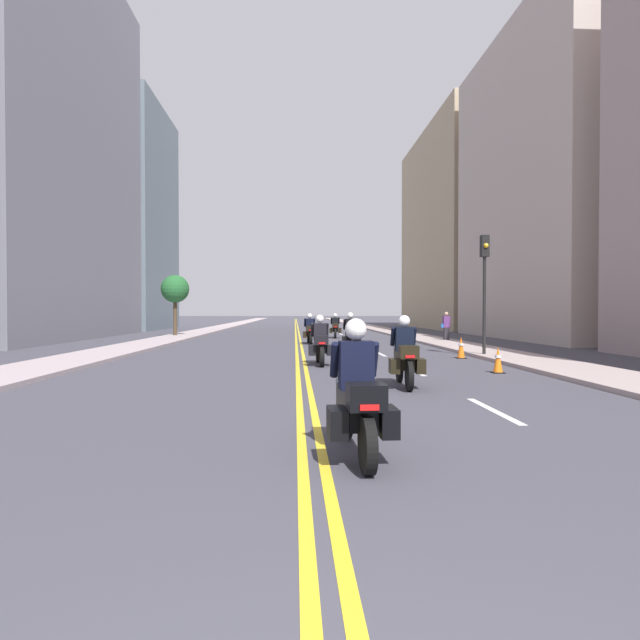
{
  "coord_description": "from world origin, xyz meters",
  "views": [
    {
      "loc": [
        -0.21,
        -0.9,
        1.71
      ],
      "look_at": [
        1.08,
        25.86,
        1.26
      ],
      "focal_mm": 29.63,
      "sensor_mm": 36.0,
      "label": 1
    }
  ],
  "objects_px": {
    "motorcycle_4": "(310,332)",
    "motorcycle_5": "(335,328)",
    "motorcycle_0": "(357,401)",
    "traffic_light_near": "(485,273)",
    "motorcycle_3": "(351,336)",
    "street_tree_0": "(175,290)",
    "pedestrian_0": "(446,326)",
    "motorcycle_1": "(405,357)",
    "traffic_cone_0": "(461,347)",
    "traffic_cone_1": "(498,360)",
    "motorcycle_2": "(320,345)"
  },
  "relations": [
    {
      "from": "motorcycle_0",
      "to": "traffic_light_near",
      "type": "bearing_deg",
      "value": 61.92
    },
    {
      "from": "motorcycle_4",
      "to": "street_tree_0",
      "type": "xyz_separation_m",
      "value": [
        -8.69,
        7.78,
        2.49
      ]
    },
    {
      "from": "motorcycle_1",
      "to": "motorcycle_3",
      "type": "height_order",
      "value": "motorcycle_3"
    },
    {
      "from": "motorcycle_2",
      "to": "traffic_light_near",
      "type": "distance_m",
      "value": 7.16
    },
    {
      "from": "traffic_cone_0",
      "to": "pedestrian_0",
      "type": "distance_m",
      "value": 10.29
    },
    {
      "from": "motorcycle_0",
      "to": "motorcycle_4",
      "type": "relative_size",
      "value": 1.01
    },
    {
      "from": "traffic_cone_0",
      "to": "traffic_cone_1",
      "type": "height_order",
      "value": "traffic_cone_0"
    },
    {
      "from": "street_tree_0",
      "to": "motorcycle_0",
      "type": "bearing_deg",
      "value": -73.49
    },
    {
      "from": "motorcycle_5",
      "to": "pedestrian_0",
      "type": "relative_size",
      "value": 1.26
    },
    {
      "from": "motorcycle_0",
      "to": "motorcycle_5",
      "type": "xyz_separation_m",
      "value": [
        1.85,
        27.27,
        -0.01
      ]
    },
    {
      "from": "motorcycle_5",
      "to": "street_tree_0",
      "type": "xyz_separation_m",
      "value": [
        -10.48,
        1.85,
        2.49
      ]
    },
    {
      "from": "traffic_cone_1",
      "to": "motorcycle_0",
      "type": "bearing_deg",
      "value": -120.98
    },
    {
      "from": "pedestrian_0",
      "to": "motorcycle_4",
      "type": "bearing_deg",
      "value": 2.54
    },
    {
      "from": "motorcycle_5",
      "to": "pedestrian_0",
      "type": "distance_m",
      "value": 7.44
    },
    {
      "from": "motorcycle_3",
      "to": "street_tree_0",
      "type": "height_order",
      "value": "street_tree_0"
    },
    {
      "from": "motorcycle_4",
      "to": "traffic_cone_0",
      "type": "height_order",
      "value": "motorcycle_4"
    },
    {
      "from": "traffic_light_near",
      "to": "motorcycle_1",
      "type": "bearing_deg",
      "value": -121.26
    },
    {
      "from": "traffic_light_near",
      "to": "street_tree_0",
      "type": "height_order",
      "value": "traffic_light_near"
    },
    {
      "from": "pedestrian_0",
      "to": "motorcycle_5",
      "type": "bearing_deg",
      "value": -45.77
    },
    {
      "from": "street_tree_0",
      "to": "motorcycle_1",
      "type": "bearing_deg",
      "value": -66.23
    },
    {
      "from": "traffic_light_near",
      "to": "traffic_cone_1",
      "type": "bearing_deg",
      "value": -106.01
    },
    {
      "from": "motorcycle_5",
      "to": "motorcycle_0",
      "type": "bearing_deg",
      "value": -90.62
    },
    {
      "from": "motorcycle_0",
      "to": "traffic_light_near",
      "type": "xyz_separation_m",
      "value": [
        6.29,
        13.08,
        2.48
      ]
    },
    {
      "from": "street_tree_0",
      "to": "traffic_light_near",
      "type": "bearing_deg",
      "value": -47.08
    },
    {
      "from": "motorcycle_0",
      "to": "pedestrian_0",
      "type": "distance_m",
      "value": 23.87
    },
    {
      "from": "pedestrian_0",
      "to": "street_tree_0",
      "type": "bearing_deg",
      "value": -28.77
    },
    {
      "from": "pedestrian_0",
      "to": "motorcycle_1",
      "type": "bearing_deg",
      "value": 63.96
    },
    {
      "from": "motorcycle_4",
      "to": "motorcycle_5",
      "type": "bearing_deg",
      "value": 70.8
    },
    {
      "from": "motorcycle_0",
      "to": "motorcycle_1",
      "type": "xyz_separation_m",
      "value": [
        1.74,
        5.57,
        0.02
      ]
    },
    {
      "from": "motorcycle_2",
      "to": "traffic_light_near",
      "type": "relative_size",
      "value": 0.48
    },
    {
      "from": "traffic_light_near",
      "to": "motorcycle_5",
      "type": "bearing_deg",
      "value": 107.4
    },
    {
      "from": "motorcycle_4",
      "to": "street_tree_0",
      "type": "bearing_deg",
      "value": 135.75
    },
    {
      "from": "traffic_cone_1",
      "to": "pedestrian_0",
      "type": "bearing_deg",
      "value": 79.19
    },
    {
      "from": "motorcycle_0",
      "to": "motorcycle_3",
      "type": "distance_m",
      "value": 16.16
    },
    {
      "from": "traffic_cone_1",
      "to": "street_tree_0",
      "type": "xyz_separation_m",
      "value": [
        -13.5,
        21.01,
        2.77
      ]
    },
    {
      "from": "motorcycle_5",
      "to": "motorcycle_1",
      "type": "bearing_deg",
      "value": -87.03
    },
    {
      "from": "motorcycle_4",
      "to": "street_tree_0",
      "type": "height_order",
      "value": "street_tree_0"
    },
    {
      "from": "motorcycle_0",
      "to": "motorcycle_2",
      "type": "bearing_deg",
      "value": 87.23
    },
    {
      "from": "motorcycle_4",
      "to": "traffic_cone_1",
      "type": "relative_size",
      "value": 3.05
    },
    {
      "from": "motorcycle_5",
      "to": "traffic_cone_0",
      "type": "relative_size",
      "value": 2.63
    },
    {
      "from": "motorcycle_1",
      "to": "pedestrian_0",
      "type": "height_order",
      "value": "pedestrian_0"
    },
    {
      "from": "motorcycle_3",
      "to": "street_tree_0",
      "type": "bearing_deg",
      "value": 127.85
    },
    {
      "from": "motorcycle_3",
      "to": "traffic_cone_0",
      "type": "bearing_deg",
      "value": -43.96
    },
    {
      "from": "traffic_cone_0",
      "to": "pedestrian_0",
      "type": "relative_size",
      "value": 0.48
    },
    {
      "from": "motorcycle_1",
      "to": "motorcycle_2",
      "type": "xyz_separation_m",
      "value": [
        -1.67,
        4.96,
        -0.03
      ]
    },
    {
      "from": "motorcycle_4",
      "to": "motorcycle_3",
      "type": "bearing_deg",
      "value": -75.79
    },
    {
      "from": "motorcycle_3",
      "to": "pedestrian_0",
      "type": "relative_size",
      "value": 1.33
    },
    {
      "from": "motorcycle_3",
      "to": "traffic_light_near",
      "type": "relative_size",
      "value": 0.49
    },
    {
      "from": "motorcycle_3",
      "to": "street_tree_0",
      "type": "xyz_separation_m",
      "value": [
        -10.26,
        13.05,
        2.46
      ]
    },
    {
      "from": "traffic_light_near",
      "to": "pedestrian_0",
      "type": "relative_size",
      "value": 2.71
    }
  ]
}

